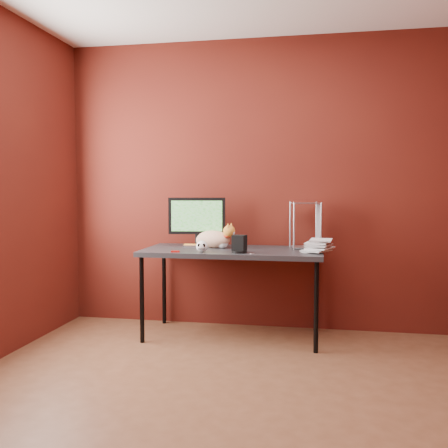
% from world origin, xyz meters
% --- Properties ---
extents(room, '(3.52, 3.52, 2.61)m').
position_xyz_m(room, '(0.00, 0.00, 1.45)').
color(room, brown).
rests_on(room, ground).
extents(desk, '(1.50, 0.70, 0.75)m').
position_xyz_m(desk, '(-0.15, 1.37, 0.70)').
color(desk, black).
rests_on(desk, ground).
extents(monitor, '(0.50, 0.19, 0.43)m').
position_xyz_m(monitor, '(-0.49, 1.50, 0.99)').
color(monitor, '#B7B6BB').
rests_on(monitor, desk).
extents(cat, '(0.47, 0.27, 0.22)m').
position_xyz_m(cat, '(-0.33, 1.45, 0.83)').
color(cat, '#C6612A').
rests_on(cat, desk).
extents(skull_mug, '(0.10, 0.10, 0.09)m').
position_xyz_m(skull_mug, '(-0.36, 1.13, 0.80)').
color(skull_mug, white).
rests_on(skull_mug, desk).
extents(speaker, '(0.12, 0.12, 0.14)m').
position_xyz_m(speaker, '(-0.06, 1.15, 0.82)').
color(speaker, black).
rests_on(speaker, desk).
extents(book_stack, '(0.27, 0.29, 1.18)m').
position_xyz_m(book_stack, '(0.48, 1.35, 1.34)').
color(book_stack, beige).
rests_on(book_stack, desk).
extents(wire_rack, '(0.27, 0.23, 0.40)m').
position_xyz_m(wire_rack, '(0.45, 1.56, 0.95)').
color(wire_rack, '#B7B6BB').
rests_on(wire_rack, desk).
extents(pocket_knife, '(0.07, 0.03, 0.01)m').
position_xyz_m(pocket_knife, '(-0.57, 1.08, 0.76)').
color(pocket_knife, '#B5100D').
rests_on(pocket_knife, desk).
extents(black_gadget, '(0.05, 0.03, 0.02)m').
position_xyz_m(black_gadget, '(-0.08, 1.22, 0.76)').
color(black_gadget, black).
rests_on(black_gadget, desk).
extents(washer, '(0.04, 0.04, 0.00)m').
position_xyz_m(washer, '(0.05, 1.11, 0.75)').
color(washer, '#B7B6BB').
rests_on(washer, desk).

